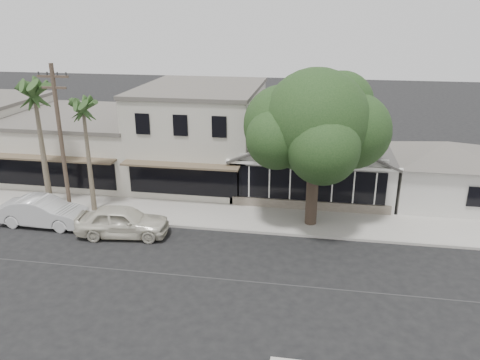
% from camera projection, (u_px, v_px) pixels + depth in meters
% --- Properties ---
extents(ground, '(140.00, 140.00, 0.00)m').
position_uv_depth(ground, '(196.00, 277.00, 21.66)').
color(ground, black).
rests_on(ground, ground).
extents(sidewalk_north, '(90.00, 3.50, 0.15)m').
position_uv_depth(sidewalk_north, '(99.00, 207.00, 29.14)').
color(sidewalk_north, '#9E9991').
rests_on(sidewalk_north, ground).
extents(corner_shop, '(10.40, 8.60, 5.10)m').
position_uv_depth(corner_shop, '(313.00, 152.00, 31.56)').
color(corner_shop, beige).
rests_on(corner_shop, ground).
extents(side_cottage, '(6.00, 6.00, 3.00)m').
position_uv_depth(side_cottage, '(442.00, 180.00, 29.76)').
color(side_cottage, beige).
rests_on(side_cottage, ground).
extents(row_building_near, '(8.00, 10.00, 6.50)m').
position_uv_depth(row_building_near, '(201.00, 135.00, 33.54)').
color(row_building_near, beige).
rests_on(row_building_near, ground).
extents(row_building_midnear, '(10.00, 10.00, 4.20)m').
position_uv_depth(row_building_midnear, '(86.00, 145.00, 35.34)').
color(row_building_midnear, silver).
rests_on(row_building_midnear, ground).
extents(utility_pole, '(1.80, 0.24, 9.00)m').
position_uv_depth(utility_pole, '(61.00, 140.00, 26.26)').
color(utility_pole, brown).
rests_on(utility_pole, ground).
extents(car_0, '(5.18, 2.56, 1.70)m').
position_uv_depth(car_0, '(123.00, 221.00, 25.38)').
color(car_0, beige).
rests_on(car_0, ground).
extents(car_1, '(5.05, 1.86, 1.65)m').
position_uv_depth(car_1, '(43.00, 212.00, 26.66)').
color(car_1, silver).
rests_on(car_1, ground).
extents(shade_tree, '(8.04, 7.27, 8.92)m').
position_uv_depth(shade_tree, '(315.00, 124.00, 25.14)').
color(shade_tree, '#413227').
rests_on(shade_tree, ground).
extents(palm_east, '(2.62, 2.62, 7.39)m').
position_uv_depth(palm_east, '(83.00, 109.00, 26.51)').
color(palm_east, '#726651').
rests_on(palm_east, ground).
extents(palm_mid, '(3.20, 3.20, 8.35)m').
position_uv_depth(palm_mid, '(34.00, 93.00, 26.96)').
color(palm_mid, '#726651').
rests_on(palm_mid, ground).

